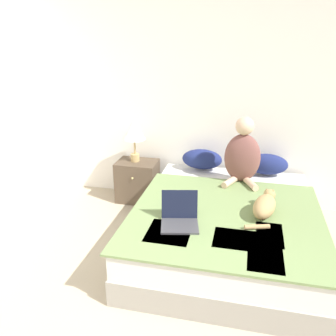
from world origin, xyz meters
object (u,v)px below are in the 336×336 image
object	(u,v)px
table_lamp	(134,132)
person_sitting	(242,155)
bed	(226,227)
nightstand	(138,181)
laptop_open	(180,218)
cat_tabby	(265,206)
pillow_near	(202,159)
pillow_far	(267,164)

from	to	relation	value
table_lamp	person_sitting	bearing A→B (deg)	-11.02
bed	table_lamp	xyz separation A→B (m)	(-1.22, 0.88, 0.67)
bed	nightstand	size ratio (longest dim) A/B	4.04
nightstand	laptop_open	bearing A→B (deg)	-58.53
cat_tabby	person_sitting	bearing A→B (deg)	30.44
person_sitting	cat_tabby	xyz separation A→B (m)	(0.24, -0.76, -0.21)
nightstand	table_lamp	world-z (taller)	table_lamp
pillow_near	pillow_far	distance (m)	0.76
pillow_near	table_lamp	xyz separation A→B (m)	(-0.84, -0.03, 0.30)
nightstand	cat_tabby	bearing A→B (deg)	-33.18
pillow_far	nightstand	bearing A→B (deg)	-178.32
pillow_near	cat_tabby	size ratio (longest dim) A/B	0.85
pillow_near	laptop_open	bearing A→B (deg)	-89.90
pillow_near	nightstand	world-z (taller)	pillow_near
person_sitting	table_lamp	xyz separation A→B (m)	(-1.32, 0.26, 0.11)
nightstand	bed	bearing A→B (deg)	-36.05
bed	cat_tabby	distance (m)	0.50
person_sitting	nightstand	size ratio (longest dim) A/B	1.39
nightstand	table_lamp	bearing A→B (deg)	148.34
cat_tabby	pillow_near	bearing A→B (deg)	47.37
bed	pillow_far	size ratio (longest dim) A/B	4.39
pillow_far	table_lamp	xyz separation A→B (m)	(-1.60, -0.03, 0.30)
pillow_far	table_lamp	bearing A→B (deg)	-178.96
cat_tabby	table_lamp	bearing A→B (deg)	69.79
person_sitting	table_lamp	distance (m)	1.35
bed	table_lamp	distance (m)	1.65
nightstand	table_lamp	distance (m)	0.64
table_lamp	cat_tabby	bearing A→B (deg)	-33.16
pillow_near	pillow_far	size ratio (longest dim) A/B	1.00
laptop_open	table_lamp	xyz separation A→B (m)	(-0.84, 1.35, 0.36)
pillow_near	person_sitting	world-z (taller)	person_sitting
bed	laptop_open	bearing A→B (deg)	-129.03
pillow_far	nightstand	distance (m)	1.61
cat_tabby	laptop_open	bearing A→B (deg)	127.79
pillow_near	table_lamp	bearing A→B (deg)	-178.03
cat_tabby	nightstand	xyz separation A→B (m)	(-1.53, 1.00, -0.32)
nightstand	pillow_far	bearing A→B (deg)	1.68
laptop_open	table_lamp	world-z (taller)	table_lamp
bed	nightstand	xyz separation A→B (m)	(-1.19, 0.87, 0.02)
person_sitting	cat_tabby	bearing A→B (deg)	-72.51
pillow_far	person_sitting	size ratio (longest dim) A/B	0.66
cat_tabby	table_lamp	size ratio (longest dim) A/B	1.08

